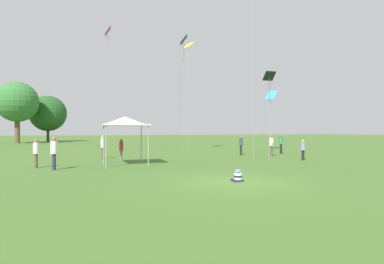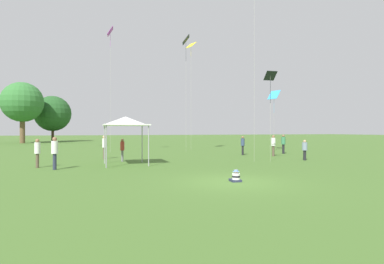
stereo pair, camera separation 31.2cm
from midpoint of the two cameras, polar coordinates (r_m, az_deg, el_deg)
ground_plane at (r=13.21m, az=8.53°, el=-9.39°), size 300.00×300.00×0.00m
seated_toddler at (r=13.25m, az=9.01°, el=-8.46°), size 0.47×0.57×0.53m
person_standing_0 at (r=24.44m, az=-16.04°, el=-2.29°), size 0.41×0.41×1.84m
person_standing_1 at (r=22.06m, az=-12.74°, el=-2.93°), size 0.40×0.40×1.64m
person_standing_2 at (r=18.58m, az=-24.26°, el=-3.15°), size 0.44×0.44×1.86m
person_standing_3 at (r=30.21m, az=17.29°, el=-1.89°), size 0.53×0.53×1.85m
person_standing_4 at (r=27.02m, az=15.55°, el=-2.15°), size 0.46×0.46×1.83m
person_standing_5 at (r=23.97m, az=21.02°, el=-2.92°), size 0.49×0.49×1.53m
person_standing_6 at (r=20.03m, az=-26.98°, el=-3.13°), size 0.40×0.40×1.73m
person_standing_7 at (r=27.63m, az=9.95°, el=-2.20°), size 0.35×0.35×1.73m
canopy_tent at (r=19.83m, az=-12.09°, el=1.98°), size 2.84×2.84×3.13m
kite_1 at (r=32.70m, az=-15.03°, el=17.31°), size 0.66×1.06×12.68m
kite_2 at (r=22.30m, az=15.10°, el=9.76°), size 0.85×0.66×6.41m
kite_3 at (r=32.66m, az=-0.87°, el=16.59°), size 1.04×1.30×12.20m
kite_4 at (r=34.54m, az=15.60°, el=6.68°), size 1.16×1.44×6.70m
kite_5 at (r=35.37m, az=0.06°, el=15.65°), size 1.18×1.31×12.33m
distant_tree_0 at (r=61.76m, az=-29.47°, el=4.94°), size 7.13×7.13×10.94m
distant_tree_1 at (r=66.90m, az=-24.89°, el=3.20°), size 7.13×7.13×9.30m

